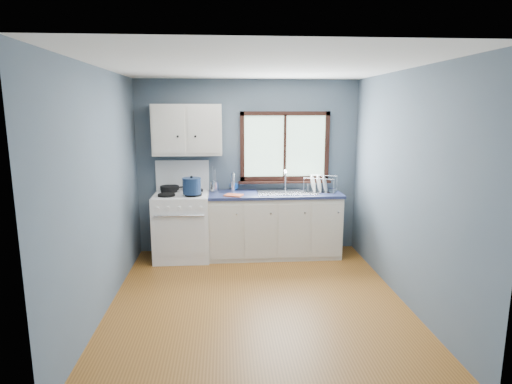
{
  "coord_description": "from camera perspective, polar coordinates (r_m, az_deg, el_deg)",
  "views": [
    {
      "loc": [
        -0.34,
        -4.4,
        2.08
      ],
      "look_at": [
        0.05,
        0.9,
        1.05
      ],
      "focal_mm": 30.0,
      "sensor_mm": 36.0,
      "label": 1
    }
  ],
  "objects": [
    {
      "name": "skillet",
      "position": [
        6.18,
        -11.42,
        0.56
      ],
      "size": [
        0.42,
        0.33,
        0.05
      ],
      "rotation": [
        0.0,
        0.0,
        0.28
      ],
      "color": "black",
      "rests_on": "gas_range"
    },
    {
      "name": "stockpot",
      "position": [
        5.8,
        -8.57,
        0.83
      ],
      "size": [
        0.26,
        0.26,
        0.25
      ],
      "rotation": [
        0.0,
        0.0,
        0.03
      ],
      "color": "#152748",
      "rests_on": "gas_range"
    },
    {
      "name": "gas_range",
      "position": [
        6.11,
        -9.82,
        -4.24
      ],
      "size": [
        0.76,
        0.69,
        1.36
      ],
      "color": "white",
      "rests_on": "floor"
    },
    {
      "name": "countertop",
      "position": [
        6.04,
        2.47,
        -0.29
      ],
      "size": [
        1.89,
        0.64,
        0.04
      ],
      "primitive_type": "cube",
      "color": "#1C2446",
      "rests_on": "base_cabinets"
    },
    {
      "name": "sink",
      "position": [
        6.08,
        4.15,
        -0.64
      ],
      "size": [
        0.84,
        0.46,
        0.44
      ],
      "color": "silver",
      "rests_on": "countertop"
    },
    {
      "name": "dish_towel",
      "position": [
        5.83,
        -2.99,
        -0.44
      ],
      "size": [
        0.28,
        0.25,
        0.02
      ],
      "primitive_type": "cube",
      "rotation": [
        0.0,
        0.0,
        -0.39
      ],
      "color": "#C1512F",
      "rests_on": "countertop"
    },
    {
      "name": "window",
      "position": [
        6.26,
        3.86,
        5.41
      ],
      "size": [
        1.36,
        0.1,
        1.03
      ],
      "color": "#9EC6A8",
      "rests_on": "wall_back"
    },
    {
      "name": "utensil_crock",
      "position": [
        6.15,
        -5.55,
        0.78
      ],
      "size": [
        0.12,
        0.12,
        0.37
      ],
      "rotation": [
        0.0,
        0.0,
        -0.03
      ],
      "color": "silver",
      "rests_on": "countertop"
    },
    {
      "name": "floor",
      "position": [
        4.88,
        0.2,
        -14.38
      ],
      "size": [
        3.2,
        3.6,
        0.02
      ],
      "primitive_type": "cube",
      "color": "#905821",
      "rests_on": "ground"
    },
    {
      "name": "wall_front",
      "position": [
        2.74,
        3.17,
        -6.72
      ],
      "size": [
        3.2,
        0.02,
        2.5
      ],
      "primitive_type": "cube",
      "color": "#505F6C",
      "rests_on": "ground"
    },
    {
      "name": "wall_right",
      "position": [
        4.88,
        19.41,
        0.55
      ],
      "size": [
        0.02,
        3.6,
        2.5
      ],
      "primitive_type": "cube",
      "color": "#505F6C",
      "rests_on": "ground"
    },
    {
      "name": "dish_rack",
      "position": [
        6.18,
        8.49,
        0.61
      ],
      "size": [
        0.54,
        0.48,
        0.23
      ],
      "rotation": [
        0.0,
        0.0,
        -0.39
      ],
      "color": "silver",
      "rests_on": "countertop"
    },
    {
      "name": "wall_back",
      "position": [
        6.27,
        -1.07,
        3.37
      ],
      "size": [
        3.2,
        0.02,
        2.5
      ],
      "primitive_type": "cube",
      "color": "#505F6C",
      "rests_on": "ground"
    },
    {
      "name": "base_cabinets",
      "position": [
        6.16,
        2.43,
        -4.76
      ],
      "size": [
        1.85,
        0.6,
        0.88
      ],
      "color": "beige",
      "rests_on": "floor"
    },
    {
      "name": "ceiling",
      "position": [
        4.43,
        0.22,
        16.54
      ],
      "size": [
        3.2,
        3.6,
        0.02
      ],
      "primitive_type": "cube",
      "color": "white",
      "rests_on": "wall_back"
    },
    {
      "name": "upper_cabinets",
      "position": [
        6.05,
        -9.14,
        8.19
      ],
      "size": [
        0.95,
        0.35,
        0.7
      ],
      "color": "beige",
      "rests_on": "wall_back"
    },
    {
      "name": "wall_left",
      "position": [
        4.65,
        -19.98,
        0.02
      ],
      "size": [
        0.02,
        3.6,
        2.5
      ],
      "primitive_type": "cube",
      "color": "#505F6C",
      "rests_on": "ground"
    },
    {
      "name": "thermos",
      "position": [
        6.11,
        -3.14,
        1.29
      ],
      "size": [
        0.07,
        0.07,
        0.27
      ],
      "primitive_type": "cylinder",
      "rotation": [
        0.0,
        0.0,
        -0.12
      ],
      "color": "silver",
      "rests_on": "countertop"
    },
    {
      "name": "soap_bottle",
      "position": [
        6.2,
        -2.77,
        1.5
      ],
      "size": [
        0.14,
        0.14,
        0.28
      ],
      "primitive_type": "imported",
      "rotation": [
        0.0,
        0.0,
        0.37
      ],
      "color": "blue",
      "rests_on": "countertop"
    }
  ]
}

